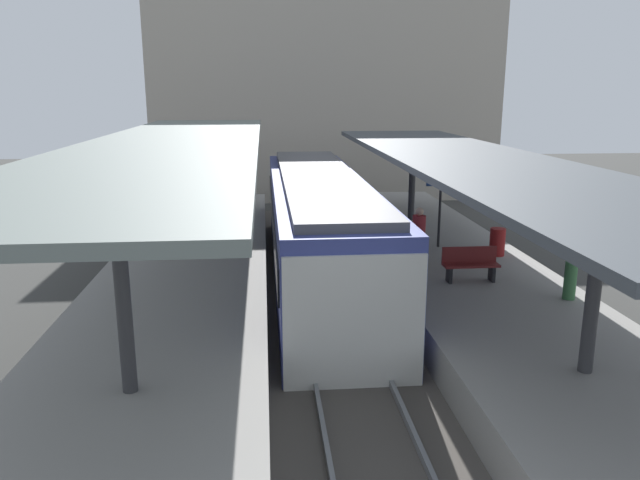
{
  "coord_description": "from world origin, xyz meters",
  "views": [
    {
      "loc": [
        -1.59,
        -13.98,
        5.67
      ],
      "look_at": [
        -0.09,
        2.34,
        1.62
      ],
      "focal_mm": 34.07,
      "sensor_mm": 36.0,
      "label": 1
    }
  ],
  "objects": [
    {
      "name": "track_ballast",
      "position": [
        0.0,
        0.0,
        0.1
      ],
      "size": [
        3.2,
        28.0,
        0.2
      ],
      "primitive_type": "cube",
      "color": "#4C4742",
      "rests_on": "ground_plane"
    },
    {
      "name": "platform_left",
      "position": [
        -3.8,
        0.0,
        0.5
      ],
      "size": [
        4.4,
        28.0,
        1.0
      ],
      "primitive_type": "cube",
      "color": "gray",
      "rests_on": "ground_plane"
    },
    {
      "name": "canopy_right",
      "position": [
        3.8,
        1.4,
        3.88
      ],
      "size": [
        4.18,
        21.0,
        3.0
      ],
      "color": "#333335",
      "rests_on": "platform_right"
    },
    {
      "name": "passenger_far_end",
      "position": [
        5.34,
        -1.31,
        1.89
      ],
      "size": [
        0.36,
        0.36,
        1.71
      ],
      "color": "#386B3D",
      "rests_on": "platform_right"
    },
    {
      "name": "platform_sign",
      "position": [
        3.68,
        3.66,
        2.62
      ],
      "size": [
        0.9,
        0.08,
        2.21
      ],
      "color": "#262628",
      "rests_on": "platform_right"
    },
    {
      "name": "platform_right",
      "position": [
        3.8,
        0.0,
        0.5
      ],
      "size": [
        4.4,
        28.0,
        1.0
      ],
      "primitive_type": "cube",
      "color": "gray",
      "rests_on": "ground_plane"
    },
    {
      "name": "station_building_backdrop",
      "position": [
        1.74,
        20.0,
        5.5
      ],
      "size": [
        18.0,
        6.0,
        11.0
      ],
      "primitive_type": "cube",
      "color": "#A89E8E",
      "rests_on": "ground_plane"
    },
    {
      "name": "litter_bin",
      "position": [
        5.1,
        2.54,
        1.4
      ],
      "size": [
        0.44,
        0.44,
        0.8
      ],
      "primitive_type": "cylinder",
      "color": "maroon",
      "rests_on": "platform_right"
    },
    {
      "name": "rail_near_side",
      "position": [
        -0.72,
        0.0,
        0.27
      ],
      "size": [
        0.08,
        28.0,
        0.14
      ],
      "primitive_type": "cube",
      "color": "slate",
      "rests_on": "track_ballast"
    },
    {
      "name": "canopy_left",
      "position": [
        -3.8,
        1.4,
        4.35
      ],
      "size": [
        4.18,
        21.0,
        3.48
      ],
      "color": "#333335",
      "rests_on": "platform_left"
    },
    {
      "name": "ground_plane",
      "position": [
        0.0,
        0.0,
        0.0
      ],
      "size": [
        80.0,
        80.0,
        0.0
      ],
      "primitive_type": "plane",
      "color": "#383835"
    },
    {
      "name": "platform_bench",
      "position": [
        3.51,
        0.23,
        1.46
      ],
      "size": [
        1.4,
        0.41,
        0.86
      ],
      "color": "black",
      "rests_on": "platform_right"
    },
    {
      "name": "commuter_train",
      "position": [
        0.0,
        3.5,
        1.73
      ],
      "size": [
        2.78,
        14.3,
        3.1
      ],
      "color": "#38428C",
      "rests_on": "track_ballast"
    },
    {
      "name": "passenger_mid_platform",
      "position": [
        -2.41,
        4.44,
        1.91
      ],
      "size": [
        0.36,
        0.36,
        1.76
      ],
      "color": "#998460",
      "rests_on": "platform_left"
    },
    {
      "name": "rail_far_side",
      "position": [
        0.72,
        0.0,
        0.27
      ],
      "size": [
        0.08,
        28.0,
        0.14
      ],
      "primitive_type": "cube",
      "color": "slate",
      "rests_on": "track_ballast"
    },
    {
      "name": "passenger_near_bench",
      "position": [
        2.55,
        1.72,
        1.84
      ],
      "size": [
        0.36,
        0.36,
        1.61
      ],
      "color": "#998460",
      "rests_on": "platform_right"
    }
  ]
}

